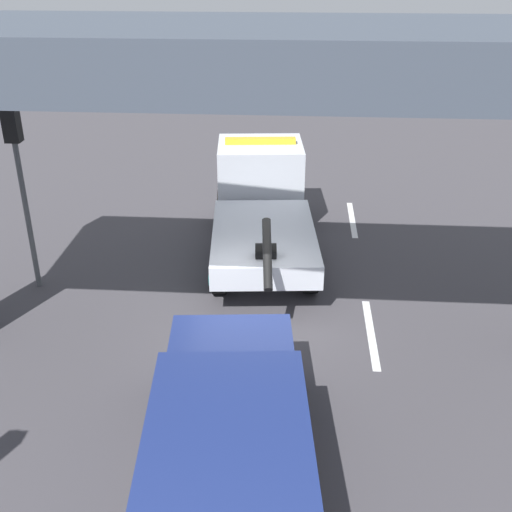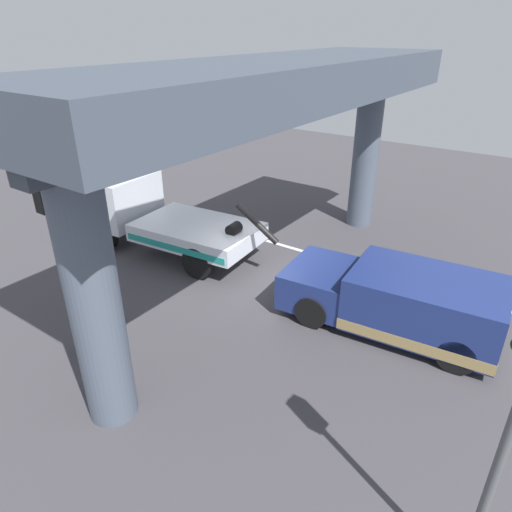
{
  "view_description": "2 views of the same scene",
  "coord_description": "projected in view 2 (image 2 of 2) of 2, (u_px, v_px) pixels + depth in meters",
  "views": [
    {
      "loc": [
        -11.16,
        -0.88,
        7.26
      ],
      "look_at": [
        1.02,
        -0.02,
        1.19
      ],
      "focal_mm": 44.58,
      "sensor_mm": 36.0,
      "label": 1
    },
    {
      "loc": [
        -6.78,
        9.69,
        6.76
      ],
      "look_at": [
        -0.46,
        0.68,
        1.21
      ],
      "focal_mm": 31.95,
      "sensor_mm": 36.0,
      "label": 2
    }
  ],
  "objects": [
    {
      "name": "ground_plane",
      "position": [
        257.0,
        281.0,
        13.63
      ],
      "size": [
        60.0,
        40.0,
        0.1
      ],
      "primitive_type": "cube",
      "color": "#423F44"
    },
    {
      "name": "lane_stripe_west",
      "position": [
        490.0,
        306.0,
        12.33
      ],
      "size": [
        2.6,
        0.16,
        0.01
      ],
      "primitive_type": "cube",
      "color": "silver",
      "rests_on": "ground"
    },
    {
      "name": "lane_stripe_mid",
      "position": [
        298.0,
        250.0,
        15.41
      ],
      "size": [
        2.6,
        0.16,
        0.01
      ],
      "primitive_type": "cube",
      "color": "silver",
      "rests_on": "ground"
    },
    {
      "name": "lane_stripe_east",
      "position": [
        171.0,
        213.0,
        18.48
      ],
      "size": [
        2.6,
        0.16,
        0.01
      ],
      "primitive_type": "cube",
      "color": "silver",
      "rests_on": "ground"
    },
    {
      "name": "tow_truck_white",
      "position": [
        150.0,
        213.0,
        15.21
      ],
      "size": [
        7.33,
        2.91,
        2.46
      ],
      "color": "silver",
      "rests_on": "ground"
    },
    {
      "name": "towed_van_green",
      "position": [
        399.0,
        301.0,
        11.08
      ],
      "size": [
        5.37,
        2.62,
        1.58
      ],
      "color": "navy",
      "rests_on": "ground"
    },
    {
      "name": "overpass_structure",
      "position": [
        280.0,
        102.0,
        10.93
      ],
      "size": [
        3.6,
        13.71,
        6.1
      ],
      "color": "#4C5666",
      "rests_on": "ground"
    },
    {
      "name": "traffic_light_far",
      "position": [
        50.0,
        225.0,
        9.2
      ],
      "size": [
        0.39,
        0.32,
        4.37
      ],
      "color": "#515456",
      "rests_on": "ground"
    }
  ]
}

